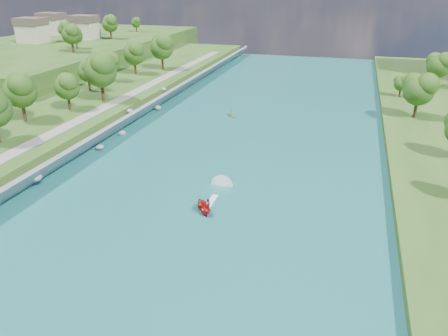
% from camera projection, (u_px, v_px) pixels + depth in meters
% --- Properties ---
extents(ground, '(260.00, 260.00, 0.00)m').
position_uv_depth(ground, '(178.00, 226.00, 57.79)').
color(ground, '#2D5119').
rests_on(ground, ground).
extents(river_water, '(55.00, 240.00, 0.10)m').
position_uv_depth(river_water, '(222.00, 168.00, 75.34)').
color(river_water, '#185D59').
rests_on(river_water, ground).
extents(ridge_west, '(60.00, 120.00, 9.00)m').
position_uv_depth(ridge_west, '(66.00, 53.00, 160.83)').
color(ridge_west, '#2D5119').
rests_on(ridge_west, ground).
extents(riprap_bank, '(4.18, 236.00, 4.35)m').
position_uv_depth(riprap_bank, '(87.00, 145.00, 80.71)').
color(riprap_bank, slate).
rests_on(riprap_bank, ground).
extents(riverside_path, '(3.00, 200.00, 0.10)m').
position_uv_depth(riverside_path, '(57.00, 131.00, 82.36)').
color(riverside_path, gray).
rests_on(riverside_path, berm_west).
extents(ridge_houses, '(29.50, 29.50, 8.40)m').
position_uv_depth(ridge_houses, '(56.00, 27.00, 163.29)').
color(ridge_houses, beige).
rests_on(ridge_houses, ridge_west).
extents(trees_ridge, '(24.43, 61.19, 10.26)m').
position_uv_depth(trees_ridge, '(92.00, 29.00, 154.25)').
color(trees_ridge, '#244C14').
rests_on(trees_ridge, ridge_west).
extents(motorboat, '(3.60, 18.67, 2.21)m').
position_uv_depth(motorboat, '(208.00, 202.00, 62.45)').
color(motorboat, red).
rests_on(motorboat, river_water).
extents(raft, '(3.74, 3.59, 1.59)m').
position_uv_depth(raft, '(232.00, 115.00, 102.69)').
color(raft, '#979A9F').
rests_on(raft, river_water).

